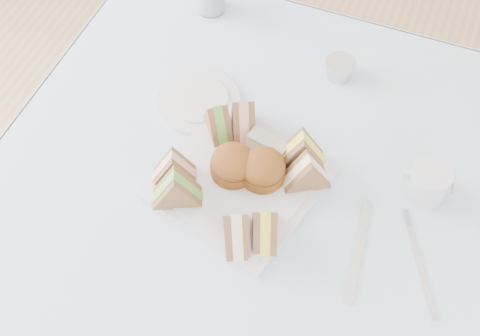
% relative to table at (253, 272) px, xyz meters
% --- Properties ---
extents(floor, '(4.00, 4.00, 0.00)m').
position_rel_table_xyz_m(floor, '(0.00, 0.00, -0.37)').
color(floor, '#9E7751').
rests_on(floor, ground).
extents(table, '(0.90, 0.90, 0.74)m').
position_rel_table_xyz_m(table, '(0.00, 0.00, 0.00)').
color(table, brown).
rests_on(table, floor).
extents(tablecloth, '(1.02, 1.02, 0.01)m').
position_rel_table_xyz_m(tablecloth, '(0.00, 0.00, 0.37)').
color(tablecloth, silver).
rests_on(tablecloth, table).
extents(serving_plate, '(0.33, 0.33, 0.01)m').
position_rel_table_xyz_m(serving_plate, '(-0.03, 0.00, 0.38)').
color(serving_plate, silver).
rests_on(serving_plate, tablecloth).
extents(sandwich_fl_a, '(0.09, 0.07, 0.07)m').
position_rel_table_xyz_m(sandwich_fl_a, '(-0.15, -0.03, 0.42)').
color(sandwich_fl_a, '#8C6446').
rests_on(sandwich_fl_a, serving_plate).
extents(sandwich_fl_b, '(0.10, 0.08, 0.08)m').
position_rel_table_xyz_m(sandwich_fl_b, '(-0.12, -0.08, 0.43)').
color(sandwich_fl_b, '#8C6446').
rests_on(sandwich_fl_b, serving_plate).
extents(sandwich_fr_a, '(0.07, 0.10, 0.08)m').
position_rel_table_xyz_m(sandwich_fr_a, '(0.05, -0.09, 0.43)').
color(sandwich_fr_a, '#8C6446').
rests_on(sandwich_fr_a, serving_plate).
extents(sandwich_fr_b, '(0.08, 0.10, 0.08)m').
position_rel_table_xyz_m(sandwich_fr_b, '(0.00, -0.11, 0.43)').
color(sandwich_fr_b, '#8C6446').
rests_on(sandwich_fr_b, serving_plate).
extents(sandwich_bl_a, '(0.08, 0.09, 0.07)m').
position_rel_table_xyz_m(sandwich_bl_a, '(-0.12, 0.09, 0.43)').
color(sandwich_bl_a, '#8C6446').
rests_on(sandwich_bl_a, serving_plate).
extents(sandwich_bl_b, '(0.08, 0.10, 0.08)m').
position_rel_table_xyz_m(sandwich_bl_b, '(-0.07, 0.12, 0.43)').
color(sandwich_bl_b, '#8C6446').
rests_on(sandwich_bl_b, serving_plate).
extents(sandwich_br_a, '(0.10, 0.08, 0.08)m').
position_rel_table_xyz_m(sandwich_br_a, '(0.08, 0.04, 0.43)').
color(sandwich_br_a, '#8C6446').
rests_on(sandwich_br_a, serving_plate).
extents(sandwich_br_b, '(0.10, 0.08, 0.08)m').
position_rel_table_xyz_m(sandwich_br_b, '(0.05, 0.08, 0.43)').
color(sandwich_br_b, '#8C6446').
rests_on(sandwich_br_b, serving_plate).
extents(scone_left, '(0.11, 0.11, 0.06)m').
position_rel_table_xyz_m(scone_left, '(-0.05, 0.01, 0.42)').
color(scone_left, brown).
rests_on(scone_left, serving_plate).
extents(scone_right, '(0.10, 0.10, 0.06)m').
position_rel_table_xyz_m(scone_right, '(0.00, 0.02, 0.42)').
color(scone_right, brown).
rests_on(scone_right, serving_plate).
extents(pastry_slice, '(0.08, 0.05, 0.04)m').
position_rel_table_xyz_m(pastry_slice, '(-0.01, 0.08, 0.41)').
color(pastry_slice, beige).
rests_on(pastry_slice, serving_plate).
extents(side_plate, '(0.22, 0.22, 0.01)m').
position_rel_table_xyz_m(side_plate, '(-0.19, 0.15, 0.38)').
color(side_plate, silver).
rests_on(side_plate, tablecloth).
extents(tea_strainer, '(0.07, 0.07, 0.04)m').
position_rel_table_xyz_m(tea_strainer, '(0.06, 0.33, 0.39)').
color(tea_strainer, silver).
rests_on(tea_strainer, tablecloth).
extents(knife, '(0.04, 0.20, 0.00)m').
position_rel_table_xyz_m(knife, '(0.21, -0.05, 0.38)').
color(knife, silver).
rests_on(knife, tablecloth).
extents(fork, '(0.09, 0.16, 0.00)m').
position_rel_table_xyz_m(fork, '(0.32, -0.05, 0.38)').
color(fork, silver).
rests_on(fork, tablecloth).
extents(creamer_jug, '(0.09, 0.09, 0.07)m').
position_rel_table_xyz_m(creamer_jug, '(0.29, 0.11, 0.41)').
color(creamer_jug, silver).
rests_on(creamer_jug, tablecloth).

